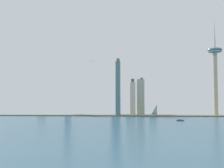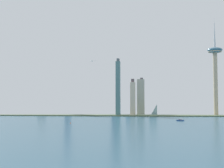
{
  "view_description": "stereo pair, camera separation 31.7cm",
  "coord_description": "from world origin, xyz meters",
  "px_view_note": "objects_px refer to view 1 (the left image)",
  "views": [
    {
      "loc": [
        48.81,
        -497.1,
        41.69
      ],
      "look_at": [
        -53.75,
        445.47,
        99.54
      ],
      "focal_mm": 49.03,
      "sensor_mm": 36.0,
      "label": 1
    },
    {
      "loc": [
        49.12,
        -497.07,
        41.69
      ],
      "look_at": [
        -53.75,
        445.47,
        99.54
      ],
      "focal_mm": 49.03,
      "sensor_mm": 36.0,
      "label": 2
    }
  ],
  "objects_px": {
    "boat_0": "(180,120)",
    "skyscraper_1": "(153,105)",
    "channel_buoy_1": "(85,119)",
    "skyscraper_5": "(118,88)",
    "observation_tower": "(215,64)",
    "skyscraper_0": "(116,92)",
    "airplane": "(93,61)",
    "skyscraper_3": "(42,108)",
    "skyscraper_7": "(129,106)",
    "skyscraper_2": "(141,97)",
    "channel_buoy_0": "(70,123)",
    "skyscraper_6": "(133,98)",
    "skyscraper_8": "(68,92)"
  },
  "relations": [
    {
      "from": "skyscraper_6",
      "to": "boat_0",
      "type": "xyz_separation_m",
      "value": [
        118.0,
        -247.66,
        -53.13
      ]
    },
    {
      "from": "skyscraper_2",
      "to": "airplane",
      "type": "xyz_separation_m",
      "value": [
        -155.9,
        -23.3,
        117.86
      ]
    },
    {
      "from": "observation_tower",
      "to": "skyscraper_0",
      "type": "distance_m",
      "value": 331.93
    },
    {
      "from": "skyscraper_5",
      "to": "skyscraper_0",
      "type": "bearing_deg",
      "value": 102.0
    },
    {
      "from": "skyscraper_3",
      "to": "skyscraper_8",
      "type": "xyz_separation_m",
      "value": [
        98.52,
        -21.4,
        53.83
      ]
    },
    {
      "from": "channel_buoy_1",
      "to": "skyscraper_5",
      "type": "bearing_deg",
      "value": 73.73
    },
    {
      "from": "skyscraper_2",
      "to": "channel_buoy_1",
      "type": "distance_m",
      "value": 299.75
    },
    {
      "from": "skyscraper_0",
      "to": "skyscraper_6",
      "type": "distance_m",
      "value": 93.39
    },
    {
      "from": "skyscraper_1",
      "to": "boat_0",
      "type": "relative_size",
      "value": 3.71
    },
    {
      "from": "skyscraper_8",
      "to": "channel_buoy_1",
      "type": "bearing_deg",
      "value": -67.38
    },
    {
      "from": "skyscraper_8",
      "to": "skyscraper_7",
      "type": "bearing_deg",
      "value": 11.58
    },
    {
      "from": "channel_buoy_0",
      "to": "airplane",
      "type": "distance_m",
      "value": 422.39
    },
    {
      "from": "skyscraper_0",
      "to": "airplane",
      "type": "height_order",
      "value": "airplane"
    },
    {
      "from": "skyscraper_2",
      "to": "channel_buoy_1",
      "type": "height_order",
      "value": "skyscraper_2"
    },
    {
      "from": "observation_tower",
      "to": "skyscraper_1",
      "type": "xyz_separation_m",
      "value": [
        -193.7,
        39.77,
        -129.92
      ]
    },
    {
      "from": "skyscraper_0",
      "to": "skyscraper_8",
      "type": "height_order",
      "value": "skyscraper_0"
    },
    {
      "from": "skyscraper_5",
      "to": "skyscraper_7",
      "type": "height_order",
      "value": "skyscraper_5"
    },
    {
      "from": "airplane",
      "to": "channel_buoy_1",
      "type": "bearing_deg",
      "value": 18.83
    },
    {
      "from": "observation_tower",
      "to": "boat_0",
      "type": "relative_size",
      "value": 17.89
    },
    {
      "from": "channel_buoy_1",
      "to": "skyscraper_7",
      "type": "bearing_deg",
      "value": 73.43
    },
    {
      "from": "observation_tower",
      "to": "skyscraper_8",
      "type": "height_order",
      "value": "observation_tower"
    },
    {
      "from": "skyscraper_5",
      "to": "skyscraper_8",
      "type": "bearing_deg",
      "value": 162.23
    },
    {
      "from": "channel_buoy_0",
      "to": "skyscraper_1",
      "type": "bearing_deg",
      "value": 67.62
    },
    {
      "from": "skyscraper_1",
      "to": "channel_buoy_1",
      "type": "xyz_separation_m",
      "value": [
        -172.94,
        -278.74,
        -31.47
      ]
    },
    {
      "from": "skyscraper_2",
      "to": "channel_buoy_1",
      "type": "bearing_deg",
      "value": -116.9
    },
    {
      "from": "skyscraper_0",
      "to": "skyscraper_5",
      "type": "relative_size",
      "value": 0.91
    },
    {
      "from": "boat_0",
      "to": "skyscraper_1",
      "type": "bearing_deg",
      "value": 131.94
    },
    {
      "from": "skyscraper_2",
      "to": "channel_buoy_0",
      "type": "bearing_deg",
      "value": -108.28
    },
    {
      "from": "channel_buoy_0",
      "to": "channel_buoy_1",
      "type": "distance_m",
      "value": 144.33
    },
    {
      "from": "observation_tower",
      "to": "skyscraper_7",
      "type": "relative_size",
      "value": 4.72
    },
    {
      "from": "skyscraper_2",
      "to": "skyscraper_7",
      "type": "height_order",
      "value": "skyscraper_2"
    },
    {
      "from": "observation_tower",
      "to": "channel_buoy_1",
      "type": "relative_size",
      "value": 198.37
    },
    {
      "from": "skyscraper_3",
      "to": "airplane",
      "type": "bearing_deg",
      "value": -15.69
    },
    {
      "from": "boat_0",
      "to": "channel_buoy_1",
      "type": "xyz_separation_m",
      "value": [
        -226.67,
        32.77,
        -0.89
      ]
    },
    {
      "from": "observation_tower",
      "to": "channel_buoy_0",
      "type": "xyz_separation_m",
      "value": [
        -367.89,
        -383.3,
        -160.9
      ]
    },
    {
      "from": "skyscraper_6",
      "to": "channel_buoy_0",
      "type": "xyz_separation_m",
      "value": [
        -109.92,
        -359.22,
        -53.54
      ]
    },
    {
      "from": "skyscraper_3",
      "to": "channel_buoy_1",
      "type": "relative_size",
      "value": 30.52
    },
    {
      "from": "skyscraper_2",
      "to": "skyscraper_3",
      "type": "relative_size",
      "value": 2.58
    },
    {
      "from": "skyscraper_3",
      "to": "skyscraper_8",
      "type": "relative_size",
      "value": 0.31
    },
    {
      "from": "skyscraper_0",
      "to": "boat_0",
      "type": "bearing_deg",
      "value": -60.41
    },
    {
      "from": "channel_buoy_1",
      "to": "skyscraper_0",
      "type": "bearing_deg",
      "value": 80.31
    },
    {
      "from": "skyscraper_8",
      "to": "airplane",
      "type": "bearing_deg",
      "value": -19.35
    },
    {
      "from": "skyscraper_2",
      "to": "channel_buoy_0",
      "type": "height_order",
      "value": "skyscraper_2"
    },
    {
      "from": "skyscraper_5",
      "to": "channel_buoy_0",
      "type": "xyz_separation_m",
      "value": [
        -63.74,
        -358.43,
        -86.32
      ]
    },
    {
      "from": "observation_tower",
      "to": "airplane",
      "type": "xyz_separation_m",
      "value": [
        -389.59,
        -0.25,
        15.78
      ]
    },
    {
      "from": "skyscraper_5",
      "to": "boat_0",
      "type": "distance_m",
      "value": 308.68
    },
    {
      "from": "skyscraper_2",
      "to": "channel_buoy_0",
      "type": "distance_m",
      "value": 431.96
    },
    {
      "from": "skyscraper_1",
      "to": "skyscraper_2",
      "type": "height_order",
      "value": "skyscraper_2"
    },
    {
      "from": "channel_buoy_0",
      "to": "channel_buoy_1",
      "type": "xyz_separation_m",
      "value": [
        1.26,
        144.32,
        -0.48
      ]
    },
    {
      "from": "skyscraper_1",
      "to": "skyscraper_6",
      "type": "xyz_separation_m",
      "value": [
        -64.27,
        -63.84,
        22.56
      ]
    }
  ]
}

